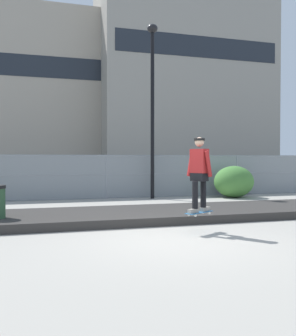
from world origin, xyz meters
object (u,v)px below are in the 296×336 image
Objects in this scene: skateboard at (199,213)px; shrub_center at (234,182)px; street_lamp at (152,92)px; skater at (199,170)px.

skateboard is 8.21m from shrub_center.
shrub_center is at bearing -9.05° from street_lamp.
skater reaches higher than skateboard.
shrub_center reaches higher than skateboard.
skater is 0.23× the size of street_lamp.
skateboard is 0.47× the size of skater.
skateboard is 8.45m from street_lamp.
shrub_center is (4.63, 6.77, -0.74)m from skater.
skateboard is 0.45× the size of shrub_center.
street_lamp is at bearing 81.46° from skater.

